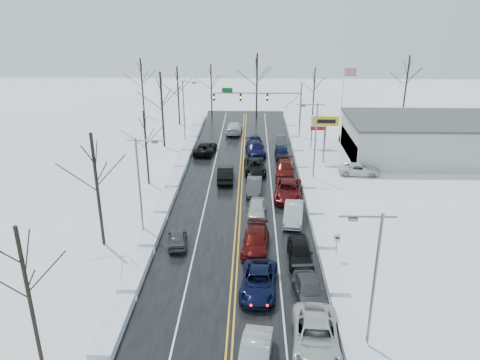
{
  "coord_description": "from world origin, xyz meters",
  "views": [
    {
      "loc": [
        1.27,
        -41.32,
        20.21
      ],
      "look_at": [
        0.08,
        3.06,
        2.5
      ],
      "focal_mm": 35.0,
      "sensor_mm": 36.0,
      "label": 1
    }
  ],
  "objects_px": {
    "traffic_signal_mast": "(267,100)",
    "oncoming_car_0": "(226,180)",
    "dealership_building": "(426,138)",
    "tires_plus_sign": "(326,124)",
    "flagpole": "(344,95)"
  },
  "relations": [
    {
      "from": "oncoming_car_0",
      "to": "flagpole",
      "type": "bearing_deg",
      "value": -130.97
    },
    {
      "from": "traffic_signal_mast",
      "to": "oncoming_car_0",
      "type": "height_order",
      "value": "traffic_signal_mast"
    },
    {
      "from": "tires_plus_sign",
      "to": "oncoming_car_0",
      "type": "xyz_separation_m",
      "value": [
        -12.26,
        -6.78,
        -4.99
      ]
    },
    {
      "from": "traffic_signal_mast",
      "to": "oncoming_car_0",
      "type": "bearing_deg",
      "value": -105.5
    },
    {
      "from": "tires_plus_sign",
      "to": "oncoming_car_0",
      "type": "bearing_deg",
      "value": -151.07
    },
    {
      "from": "flagpole",
      "to": "oncoming_car_0",
      "type": "xyz_separation_m",
      "value": [
        -16.93,
        -20.78,
        -5.93
      ]
    },
    {
      "from": "dealership_building",
      "to": "oncoming_car_0",
      "type": "xyz_separation_m",
      "value": [
        -25.74,
        -8.78,
        -2.66
      ]
    },
    {
      "from": "tires_plus_sign",
      "to": "dealership_building",
      "type": "xyz_separation_m",
      "value": [
        13.48,
        2.01,
        -2.34
      ]
    },
    {
      "from": "tires_plus_sign",
      "to": "traffic_signal_mast",
      "type": "bearing_deg",
      "value": 120.46
    },
    {
      "from": "oncoming_car_0",
      "to": "tires_plus_sign",
      "type": "bearing_deg",
      "value": -152.87
    },
    {
      "from": "dealership_building",
      "to": "tires_plus_sign",
      "type": "bearing_deg",
      "value": -171.53
    },
    {
      "from": "tires_plus_sign",
      "to": "flagpole",
      "type": "distance_m",
      "value": 14.79
    },
    {
      "from": "tires_plus_sign",
      "to": "oncoming_car_0",
      "type": "height_order",
      "value": "tires_plus_sign"
    },
    {
      "from": "traffic_signal_mast",
      "to": "dealership_building",
      "type": "xyz_separation_m",
      "value": [
        20.53,
        -9.99,
        -2.82
      ]
    },
    {
      "from": "traffic_signal_mast",
      "to": "oncoming_car_0",
      "type": "distance_m",
      "value": 20.24
    }
  ]
}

